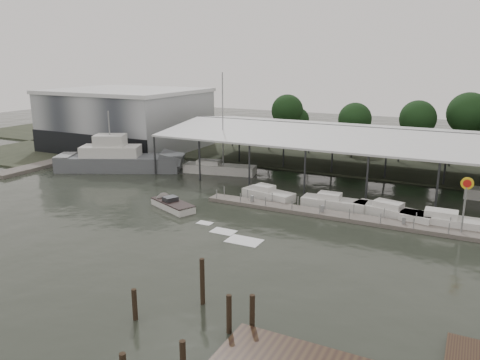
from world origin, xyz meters
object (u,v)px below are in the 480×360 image
at_px(speedboat_underway, 170,204).
at_px(grey_trawler, 120,160).
at_px(white_sailboat, 219,169).
at_px(shell_fuel_sign, 466,195).

bearing_deg(speedboat_underway, grey_trawler, -10.37).
height_order(grey_trawler, white_sailboat, white_sailboat).
distance_m(grey_trawler, white_sailboat, 14.45).
distance_m(shell_fuel_sign, speedboat_underway, 29.15).
bearing_deg(speedboat_underway, shell_fuel_sign, -146.72).
relative_size(white_sailboat, speedboat_underway, 0.85).
relative_size(shell_fuel_sign, grey_trawler, 0.31).
bearing_deg(grey_trawler, speedboat_underway, -59.37).
relative_size(shell_fuel_sign, white_sailboat, 0.39).
xyz_separation_m(shell_fuel_sign, white_sailboat, (-31.55, 11.17, -3.27)).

